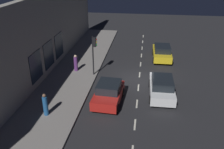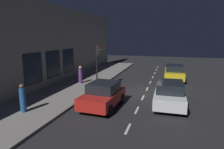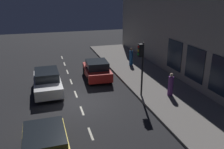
# 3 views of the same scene
# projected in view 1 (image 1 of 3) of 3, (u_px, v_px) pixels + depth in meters

# --- Properties ---
(ground_plane) EXTENTS (60.00, 60.00, 0.00)m
(ground_plane) POSITION_uv_depth(u_px,v_px,m) (139.00, 79.00, 22.08)
(ground_plane) COLOR #232326
(sidewalk) EXTENTS (4.50, 32.00, 0.15)m
(sidewalk) POSITION_uv_depth(u_px,v_px,m) (73.00, 74.00, 22.85)
(sidewalk) COLOR gray
(sidewalk) RESTS_ON ground
(building_facade) EXTENTS (0.65, 32.00, 7.30)m
(building_facade) POSITION_uv_depth(u_px,v_px,m) (43.00, 37.00, 21.65)
(building_facade) COLOR gray
(building_facade) RESTS_ON ground
(lane_centre_line) EXTENTS (0.12, 27.20, 0.01)m
(lane_centre_line) POSITION_uv_depth(u_px,v_px,m) (140.00, 75.00, 22.97)
(lane_centre_line) COLOR beige
(lane_centre_line) RESTS_ON ground
(traffic_light) EXTENTS (0.47, 0.32, 3.70)m
(traffic_light) POSITION_uv_depth(u_px,v_px,m) (94.00, 48.00, 21.56)
(traffic_light) COLOR black
(traffic_light) RESTS_ON sidewalk
(parked_car_0) EXTENTS (2.00, 4.47, 1.58)m
(parked_car_0) POSITION_uv_depth(u_px,v_px,m) (162.00, 87.00, 19.11)
(parked_car_0) COLOR silver
(parked_car_0) RESTS_ON ground
(parked_car_1) EXTENTS (2.15, 3.90, 1.58)m
(parked_car_1) POSITION_uv_depth(u_px,v_px,m) (109.00, 93.00, 18.24)
(parked_car_1) COLOR red
(parked_car_1) RESTS_ON ground
(parked_car_2) EXTENTS (2.04, 4.28, 1.58)m
(parked_car_2) POSITION_uv_depth(u_px,v_px,m) (162.00, 52.00, 26.28)
(parked_car_2) COLOR gold
(parked_car_2) RESTS_ON ground
(pedestrian_0) EXTENTS (0.47, 0.47, 1.65)m
(pedestrian_0) POSITION_uv_depth(u_px,v_px,m) (45.00, 105.00, 16.46)
(pedestrian_0) COLOR #1E5189
(pedestrian_0) RESTS_ON sidewalk
(pedestrian_1) EXTENTS (0.50, 0.50, 1.61)m
(pedestrian_1) POSITION_uv_depth(u_px,v_px,m) (76.00, 63.00, 23.19)
(pedestrian_1) COLOR #5B2D70
(pedestrian_1) RESTS_ON sidewalk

